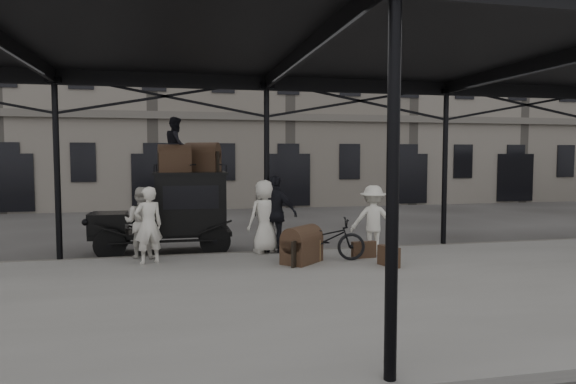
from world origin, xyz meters
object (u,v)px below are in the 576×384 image
object	(u,v)px
taxi	(178,208)
bicycle	(324,239)
steamer_trunk_roof_near	(174,161)
steamer_trunk_platform	(302,247)
porter_official	(276,214)
porter_left	(148,225)

from	to	relation	value
taxi	bicycle	world-z (taller)	taxi
steamer_trunk_roof_near	steamer_trunk_platform	distance (m)	4.20
porter_official	steamer_trunk_platform	world-z (taller)	porter_official
porter_official	taxi	bearing A→B (deg)	7.04
taxi	porter_left	bearing A→B (deg)	-108.99
porter_left	steamer_trunk_roof_near	world-z (taller)	steamer_trunk_roof_near
taxi	steamer_trunk_platform	size ratio (longest dim) A/B	3.78
taxi	steamer_trunk_roof_near	world-z (taller)	steamer_trunk_roof_near
porter_official	porter_left	bearing A→B (deg)	47.67
steamer_trunk_roof_near	taxi	bearing A→B (deg)	66.28
porter_official	bicycle	size ratio (longest dim) A/B	1.03
porter_left	bicycle	world-z (taller)	porter_left
porter_official	bicycle	xyz separation A→B (m)	(0.93, -1.23, -0.48)
porter_left	steamer_trunk_platform	distance (m)	3.54
steamer_trunk_roof_near	steamer_trunk_platform	size ratio (longest dim) A/B	0.85
porter_left	porter_official	world-z (taller)	porter_official
taxi	steamer_trunk_roof_near	size ratio (longest dim) A/B	4.43
porter_official	bicycle	world-z (taller)	porter_official
porter_left	steamer_trunk_platform	size ratio (longest dim) A/B	1.83
bicycle	steamer_trunk_platform	xyz separation A→B (m)	(-0.58, -0.13, -0.15)
steamer_trunk_roof_near	porter_official	bearing A→B (deg)	-28.02
porter_official	steamer_trunk_platform	bearing A→B (deg)	139.35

